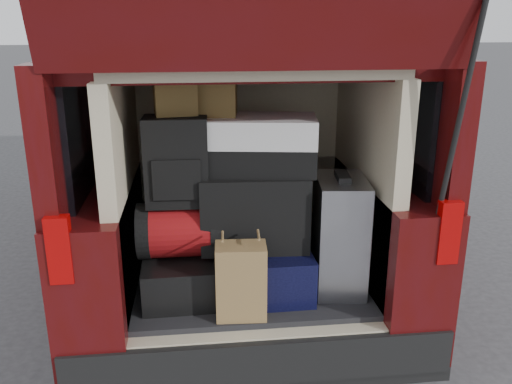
# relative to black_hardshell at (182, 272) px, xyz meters

# --- Properties ---
(minivan) EXTENTS (1.90, 5.35, 2.77)m
(minivan) POSITION_rel_black_hardshell_xyz_m (0.37, 1.72, 0.25)
(minivan) COLOR black
(minivan) RESTS_ON ground
(load_floor) EXTENTS (1.24, 1.05, 0.55)m
(load_floor) POSITION_rel_black_hardshell_xyz_m (0.37, 0.14, -0.38)
(load_floor) COLOR black
(load_floor) RESTS_ON ground
(black_hardshell) EXTENTS (0.40, 0.55, 0.22)m
(black_hardshell) POSITION_rel_black_hardshell_xyz_m (0.00, 0.00, 0.00)
(black_hardshell) COLOR black
(black_hardshell) RESTS_ON load_floor
(navy_hardshell) EXTENTS (0.47, 0.57, 0.25)m
(navy_hardshell) POSITION_rel_black_hardshell_xyz_m (0.44, -0.00, 0.02)
(navy_hardshell) COLOR black
(navy_hardshell) RESTS_ON load_floor
(silver_roller) EXTENTS (0.30, 0.43, 0.61)m
(silver_roller) POSITION_rel_black_hardshell_xyz_m (0.85, -0.04, 0.20)
(silver_roller) COLOR silver
(silver_roller) RESTS_ON load_floor
(kraft_bag) EXTENTS (0.25, 0.17, 0.38)m
(kraft_bag) POSITION_rel_black_hardshell_xyz_m (0.29, -0.29, 0.08)
(kraft_bag) COLOR olive
(kraft_bag) RESTS_ON load_floor
(red_duffel) EXTENTS (0.44, 0.28, 0.28)m
(red_duffel) POSITION_rel_black_hardshell_xyz_m (0.00, -0.01, 0.25)
(red_duffel) COLOR maroon
(red_duffel) RESTS_ON black_hardshell
(black_soft_case) EXTENTS (0.57, 0.36, 0.40)m
(black_soft_case) POSITION_rel_black_hardshell_xyz_m (0.39, 0.01, 0.34)
(black_soft_case) COLOR black
(black_soft_case) RESTS_ON navy_hardshell
(backpack) EXTENTS (0.32, 0.20, 0.45)m
(backpack) POSITION_rel_black_hardshell_xyz_m (0.00, -0.01, 0.61)
(backpack) COLOR black
(backpack) RESTS_ON red_duffel
(twotone_duffel) EXTENTS (0.67, 0.42, 0.28)m
(twotone_duffel) POSITION_rel_black_hardshell_xyz_m (0.40, 0.05, 0.68)
(twotone_duffel) COLOR white
(twotone_duffel) RESTS_ON black_soft_case
(grocery_sack_lower) EXTENTS (0.22, 0.19, 0.18)m
(grocery_sack_lower) POSITION_rel_black_hardshell_xyz_m (0.01, 0.06, 0.93)
(grocery_sack_lower) COLOR olive
(grocery_sack_lower) RESTS_ON backpack
(grocery_sack_upper) EXTENTS (0.25, 0.21, 0.23)m
(grocery_sack_upper) POSITION_rel_black_hardshell_xyz_m (0.20, 0.12, 0.93)
(grocery_sack_upper) COLOR olive
(grocery_sack_upper) RESTS_ON twotone_duffel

